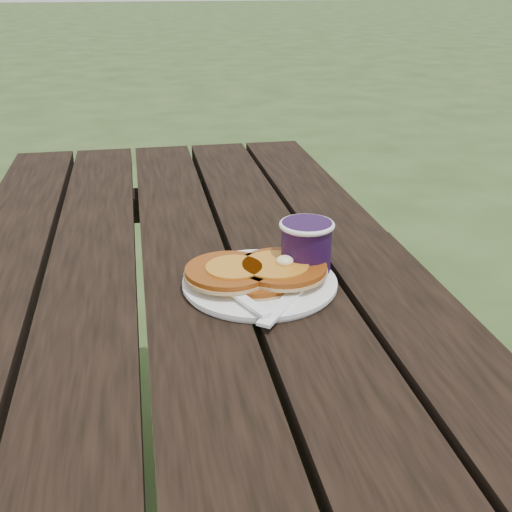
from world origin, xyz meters
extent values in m
cube|color=black|center=(0.00, 0.00, 0.73)|extent=(0.75, 1.80, 0.04)
cube|color=black|center=(0.55, 0.00, 0.43)|extent=(0.25, 1.80, 0.04)
cylinder|color=white|center=(0.10, 0.02, 0.76)|extent=(0.27, 0.27, 0.01)
cylinder|color=#8A3F0F|center=(0.09, 0.02, 0.77)|extent=(0.13, 0.13, 0.01)
cylinder|color=#8A3F0F|center=(0.06, 0.02, 0.78)|extent=(0.13, 0.13, 0.01)
cylinder|color=#8A3F0F|center=(0.14, 0.02, 0.78)|extent=(0.13, 0.13, 0.01)
cylinder|color=#AA6718|center=(0.13, 0.02, 0.79)|extent=(0.10, 0.10, 0.00)
ellipsoid|color=#F4E59E|center=(0.14, 0.02, 0.79)|extent=(0.03, 0.03, 0.02)
cube|color=white|center=(0.13, -0.05, 0.76)|extent=(0.12, 0.16, 0.00)
cylinder|color=#220C32|center=(0.18, 0.04, 0.79)|extent=(0.08, 0.08, 0.09)
torus|color=white|center=(0.18, 0.04, 0.83)|extent=(0.08, 0.08, 0.01)
cylinder|color=black|center=(0.18, 0.04, 0.83)|extent=(0.07, 0.07, 0.01)
camera|label=1|loc=(-0.06, -0.83, 1.18)|focal=45.00mm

